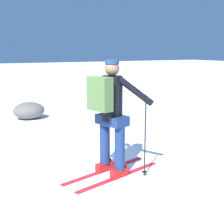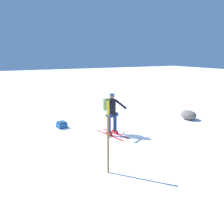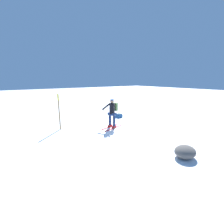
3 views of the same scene
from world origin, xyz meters
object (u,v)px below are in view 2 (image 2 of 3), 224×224
(trail_marker, at_px, (108,133))
(rock_boulder, at_px, (188,115))
(skier, at_px, (112,111))
(dropped_backpack, at_px, (62,125))

(trail_marker, distance_m, rock_boulder, 6.56)
(skier, xyz_separation_m, rock_boulder, (-0.13, 4.41, -0.74))
(skier, height_order, rock_boulder, skier)
(dropped_backpack, bearing_deg, rock_boulder, 74.90)
(skier, bearing_deg, trail_marker, -28.78)
(rock_boulder, bearing_deg, trail_marker, -64.71)
(dropped_backpack, height_order, rock_boulder, rock_boulder)
(trail_marker, xyz_separation_m, rock_boulder, (-2.77, 5.86, -0.95))
(trail_marker, relative_size, rock_boulder, 2.46)
(trail_marker, bearing_deg, skier, 151.22)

